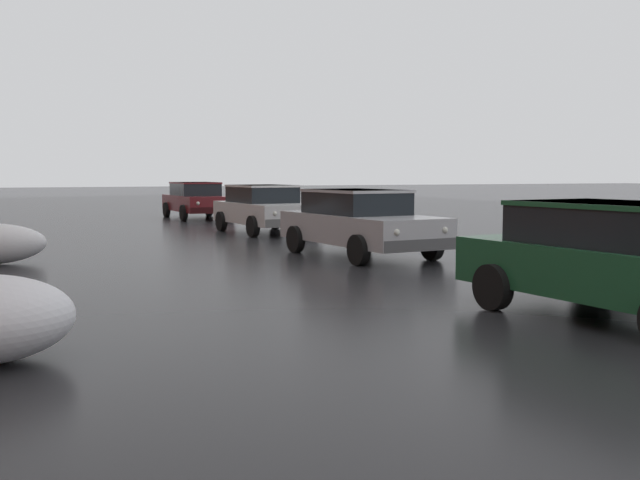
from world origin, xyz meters
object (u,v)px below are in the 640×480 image
sedan_silver_parked_kerbside_close (359,221)px  sedan_white_parked_kerbside_mid (264,207)px  sedan_green_approaching_near_lane (621,258)px  sedan_maroon_parked_far_down_block (196,199)px

sedan_silver_parked_kerbside_close → sedan_white_parked_kerbside_mid: same height
sedan_silver_parked_kerbside_close → sedan_white_parked_kerbside_mid: bearing=88.1°
sedan_silver_parked_kerbside_close → sedan_white_parked_kerbside_mid: 6.72m
sedan_silver_parked_kerbside_close → sedan_white_parked_kerbside_mid: (0.22, 6.72, -0.00)m
sedan_green_approaching_near_lane → sedan_silver_parked_kerbside_close: 7.44m
sedan_green_approaching_near_lane → sedan_silver_parked_kerbside_close: bearing=88.1°
sedan_green_approaching_near_lane → sedan_maroon_parked_far_down_block: (0.39, 21.89, 0.00)m
sedan_silver_parked_kerbside_close → sedan_maroon_parked_far_down_block: same height
sedan_maroon_parked_far_down_block → sedan_white_parked_kerbside_mid: bearing=-89.4°
sedan_white_parked_kerbside_mid → sedan_maroon_parked_far_down_block: bearing=90.6°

